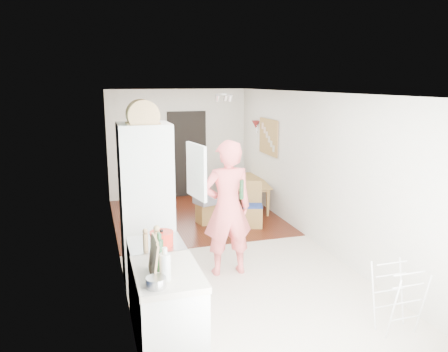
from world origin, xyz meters
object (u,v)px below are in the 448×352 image
drying_rack (398,299)px  dining_chair (253,205)px  person (227,196)px  dining_table (244,196)px  stool (206,213)px

drying_rack → dining_chair: bearing=93.8°
person → dining_chair: bearing=-119.0°
dining_table → drying_rack: size_ratio=1.89×
drying_rack → person: bearing=123.6°
stool → drying_rack: size_ratio=0.54×
person → stool: (0.26, 2.20, -0.92)m
dining_table → stool: (-1.09, -0.88, -0.04)m
person → drying_rack: bearing=125.2°
stool → dining_table: bearing=39.1°
dining_table → drying_rack: drying_rack is taller
dining_chair → stool: (-0.79, 0.42, -0.22)m
stool → drying_rack: (1.04, -4.16, 0.17)m
person → dining_chair: person is taller
dining_table → drying_rack: 5.05m
person → dining_table: size_ratio=1.58×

